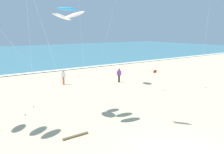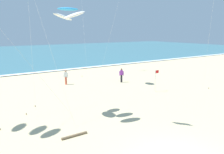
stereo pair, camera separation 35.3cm
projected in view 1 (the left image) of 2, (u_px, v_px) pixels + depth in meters
name	position (u px, v px, depth m)	size (l,w,h in m)	color
shoreline_foam	(22.00, 74.00, 31.18)	(160.00, 1.04, 0.01)	white
kite_arc_cobalt_near	(68.00, 14.00, 14.65)	(5.26, 2.91, 7.19)	white
bystander_purple_top	(119.00, 75.00, 26.34)	(0.43, 0.33, 1.59)	black
bystander_white_top	(63.00, 77.00, 25.13)	(0.47, 0.29, 1.59)	#D8593F
lifeguard_flag	(154.00, 78.00, 22.42)	(0.45, 0.05, 2.10)	silver
driftwood_log	(75.00, 136.00, 12.91)	(0.14, 0.14, 1.53)	#846B4C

